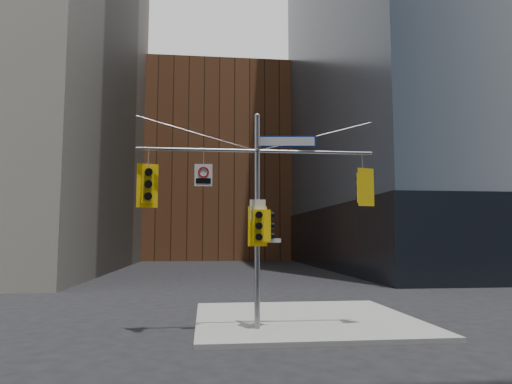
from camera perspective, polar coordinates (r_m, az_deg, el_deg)
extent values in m
plane|color=black|center=(13.52, 1.17, -18.94)|extent=(160.00, 160.00, 0.00)
cube|color=gray|center=(17.71, 6.09, -15.50)|extent=(8.00, 8.00, 0.15)
cube|color=black|center=(53.96, 27.21, -5.18)|extent=(36.40, 36.40, 6.00)
cube|color=brown|center=(71.90, -4.88, 3.04)|extent=(26.00, 20.00, 28.00)
cylinder|color=gray|center=(15.15, 0.15, -3.80)|extent=(0.18, 0.18, 7.20)
sphere|color=gray|center=(15.69, 0.15, 9.46)|extent=(0.20, 0.20, 0.20)
cylinder|color=gray|center=(15.33, -7.33, 5.26)|extent=(4.00, 0.11, 0.11)
cylinder|color=gray|center=(15.77, 7.42, 4.96)|extent=(4.00, 0.11, 0.11)
cylinder|color=gray|center=(15.08, 0.30, 5.40)|extent=(0.10, 0.70, 0.10)
cylinder|color=gray|center=(15.44, -7.30, 7.27)|extent=(4.00, 0.02, 1.12)
cylinder|color=gray|center=(15.88, 7.39, 6.91)|extent=(4.00, 0.02, 1.12)
cube|color=yellow|center=(15.26, -13.37, 0.86)|extent=(0.42, 0.34, 1.17)
cube|color=yellow|center=(15.46, -13.42, 0.78)|extent=(0.69, 0.18, 1.45)
cylinder|color=black|center=(15.09, -13.28, 2.43)|extent=(0.28, 0.22, 0.25)
cylinder|color=black|center=(15.18, -13.30, 2.38)|extent=(0.21, 0.06, 0.21)
cylinder|color=black|center=(15.04, -13.31, 0.95)|extent=(0.28, 0.22, 0.25)
cylinder|color=black|center=(15.13, -13.34, 0.92)|extent=(0.21, 0.06, 0.21)
cylinder|color=black|center=(15.00, -13.35, -0.53)|extent=(0.28, 0.22, 0.25)
cylinder|color=#0CE559|center=(15.09, -13.37, -0.56)|extent=(0.21, 0.06, 0.21)
cube|color=yellow|center=(16.07, 13.23, 0.54)|extent=(0.39, 0.32, 1.04)
cube|color=yellow|center=(15.92, 13.59, 0.60)|extent=(0.60, 0.20, 1.29)
cylinder|color=black|center=(16.27, 12.81, 1.68)|extent=(0.25, 0.21, 0.22)
cylinder|color=black|center=(16.20, 12.96, 1.71)|extent=(0.19, 0.07, 0.19)
cylinder|color=black|center=(16.23, 12.83, 0.47)|extent=(0.25, 0.21, 0.22)
cylinder|color=black|center=(16.16, 12.99, 0.49)|extent=(0.19, 0.07, 0.19)
cylinder|color=black|center=(16.20, 12.86, -0.76)|extent=(0.25, 0.21, 0.22)
cylinder|color=black|center=(16.13, 13.02, -0.73)|extent=(0.19, 0.07, 0.19)
cube|color=yellow|center=(15.18, 1.21, -4.22)|extent=(0.31, 0.39, 1.05)
cylinder|color=black|center=(15.27, 1.90, -2.91)|extent=(0.21, 0.25, 0.22)
cylinder|color=black|center=(15.24, 1.62, -2.90)|extent=(0.07, 0.19, 0.19)
cylinder|color=black|center=(15.26, 1.91, -4.22)|extent=(0.21, 0.25, 0.22)
cylinder|color=black|center=(15.23, 1.63, -4.22)|extent=(0.07, 0.19, 0.19)
cylinder|color=black|center=(15.25, 1.91, -5.54)|extent=(0.21, 0.25, 0.22)
cylinder|color=black|center=(15.22, 1.63, -5.54)|extent=(0.07, 0.19, 0.19)
cube|color=yellow|center=(14.87, 0.28, -4.28)|extent=(0.35, 0.25, 1.06)
cube|color=yellow|center=(15.05, 0.19, -4.30)|extent=(0.63, 0.04, 1.32)
cylinder|color=black|center=(14.68, 0.37, -2.88)|extent=(0.22, 0.16, 0.22)
cylinder|color=black|center=(14.76, 0.33, -2.90)|extent=(0.19, 0.02, 0.19)
cylinder|color=black|center=(14.67, 0.37, -4.26)|extent=(0.22, 0.16, 0.22)
cylinder|color=black|center=(14.75, 0.33, -4.27)|extent=(0.19, 0.02, 0.19)
cylinder|color=black|center=(14.67, 0.37, -5.65)|extent=(0.22, 0.16, 0.22)
cylinder|color=black|center=(14.75, 0.33, -5.65)|extent=(0.19, 0.02, 0.19)
cube|color=navy|center=(15.64, 3.90, 6.32)|extent=(1.97, 0.26, 0.38)
cube|color=silver|center=(15.61, 3.92, 6.34)|extent=(1.85, 0.22, 0.30)
cube|color=silver|center=(15.17, -6.59, 2.12)|extent=(0.59, 0.06, 0.74)
torus|color=#B20A0A|center=(15.16, -6.59, 2.49)|extent=(0.36, 0.07, 0.36)
cube|color=black|center=(15.12, -6.60, 1.39)|extent=(0.49, 0.03, 0.18)
cube|color=silver|center=(15.05, 0.20, -2.24)|extent=(0.52, 0.06, 0.68)
cube|color=#D88C00|center=(15.02, 0.21, -2.96)|extent=(0.38, 0.03, 0.30)
cube|color=silver|center=(15.20, 1.85, -6.08)|extent=(0.69, 0.03, 0.14)
cube|color=#145926|center=(15.59, -0.03, -6.34)|extent=(0.03, 0.68, 0.14)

